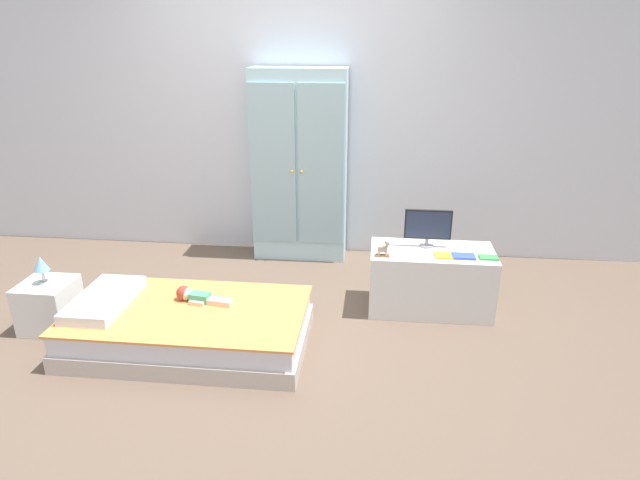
{
  "coord_description": "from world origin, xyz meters",
  "views": [
    {
      "loc": [
        0.76,
        -3.14,
        1.94
      ],
      "look_at": [
        0.38,
        0.35,
        0.56
      ],
      "focal_mm": 30.34,
      "sensor_mm": 36.0,
      "label": 1
    }
  ],
  "objects": [
    {
      "name": "wardrobe",
      "position": [
        0.09,
        1.38,
        0.83
      ],
      "size": [
        0.81,
        0.32,
        1.65
      ],
      "color": "silver",
      "rests_on": "ground_plane"
    },
    {
      "name": "book_green",
      "position": [
        1.55,
        0.39,
        0.47
      ],
      "size": [
        0.13,
        0.09,
        0.01
      ],
      "primitive_type": "cube",
      "color": "#429E51",
      "rests_on": "tv_stand"
    },
    {
      "name": "tv_monitor",
      "position": [
        1.14,
        0.57,
        0.62
      ],
      "size": [
        0.33,
        0.1,
        0.28
      ],
      "color": "#99999E",
      "rests_on": "tv_stand"
    },
    {
      "name": "ground_plane",
      "position": [
        0.0,
        0.0,
        -0.01
      ],
      "size": [
        10.0,
        10.0,
        0.02
      ],
      "primitive_type": "cube",
      "color": "brown"
    },
    {
      "name": "doll",
      "position": [
        -0.41,
        -0.07,
        0.3
      ],
      "size": [
        0.39,
        0.15,
        0.1
      ],
      "color": "#4CA375",
      "rests_on": "bed"
    },
    {
      "name": "back_wall",
      "position": [
        0.0,
        1.57,
        1.35
      ],
      "size": [
        6.4,
        0.05,
        2.7
      ],
      "primitive_type": "cube",
      "color": "silver",
      "rests_on": "ground_plane"
    },
    {
      "name": "book_yellow",
      "position": [
        1.24,
        0.39,
        0.47
      ],
      "size": [
        0.12,
        0.11,
        0.01
      ],
      "primitive_type": "cube",
      "color": "gold",
      "rests_on": "tv_stand"
    },
    {
      "name": "table_lamp",
      "position": [
        -1.44,
        -0.08,
        0.47
      ],
      "size": [
        0.1,
        0.1,
        0.19
      ],
      "color": "#B7B2AD",
      "rests_on": "nightstand"
    },
    {
      "name": "book_blue",
      "position": [
        1.37,
        0.39,
        0.47
      ],
      "size": [
        0.16,
        0.1,
        0.02
      ],
      "primitive_type": "cube",
      "color": "blue",
      "rests_on": "tv_stand"
    },
    {
      "name": "rocking_horse_toy",
      "position": [
        0.83,
        0.35,
        0.52
      ],
      "size": [
        0.1,
        0.04,
        0.12
      ],
      "color": "#8E6642",
      "rests_on": "tv_stand"
    },
    {
      "name": "bed",
      "position": [
        -0.42,
        -0.18,
        0.13
      ],
      "size": [
        1.52,
        0.85,
        0.26
      ],
      "color": "beige",
      "rests_on": "ground_plane"
    },
    {
      "name": "tv_stand",
      "position": [
        1.18,
        0.49,
        0.23
      ],
      "size": [
        0.88,
        0.45,
        0.46
      ],
      "primitive_type": "cube",
      "color": "silver",
      "rests_on": "ground_plane"
    },
    {
      "name": "nightstand",
      "position": [
        -1.44,
        -0.08,
        0.17
      ],
      "size": [
        0.33,
        0.33,
        0.34
      ],
      "primitive_type": "cube",
      "color": "white",
      "rests_on": "ground_plane"
    },
    {
      "name": "pillow",
      "position": [
        -0.98,
        -0.18,
        0.3
      ],
      "size": [
        0.32,
        0.61,
        0.07
      ],
      "primitive_type": "cube",
      "color": "silver",
      "rests_on": "bed"
    }
  ]
}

